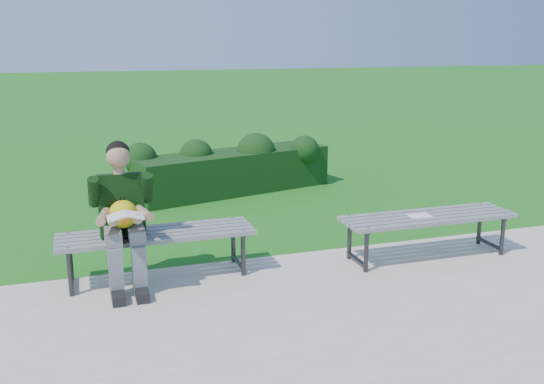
# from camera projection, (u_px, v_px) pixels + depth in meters

# --- Properties ---
(ground) EXTENTS (80.00, 80.00, 0.00)m
(ground) POSITION_uv_depth(u_px,v_px,m) (237.00, 262.00, 6.18)
(ground) COLOR #1F761F
(ground) RESTS_ON ground
(walkway) EXTENTS (30.00, 3.50, 0.02)m
(walkway) POSITION_uv_depth(u_px,v_px,m) (296.00, 339.00, 4.56)
(walkway) COLOR beige
(walkway) RESTS_ON ground
(hedge) EXTENTS (3.15, 1.48, 0.86)m
(hedge) POSITION_uv_depth(u_px,v_px,m) (231.00, 167.00, 8.95)
(hedge) COLOR #183711
(hedge) RESTS_ON ground
(bench_left) EXTENTS (1.80, 0.50, 0.46)m
(bench_left) POSITION_uv_depth(u_px,v_px,m) (157.00, 238.00, 5.62)
(bench_left) COLOR slate
(bench_left) RESTS_ON walkway
(bench_right) EXTENTS (1.80, 0.50, 0.46)m
(bench_right) POSITION_uv_depth(u_px,v_px,m) (428.00, 220.00, 6.17)
(bench_right) COLOR slate
(bench_right) RESTS_ON walkway
(seated_boy) EXTENTS (0.56, 0.76, 1.31)m
(seated_boy) POSITION_uv_depth(u_px,v_px,m) (122.00, 212.00, 5.37)
(seated_boy) COLOR slate
(seated_boy) RESTS_ON walkway
(paper_sheet) EXTENTS (0.23, 0.18, 0.01)m
(paper_sheet) POSITION_uv_depth(u_px,v_px,m) (420.00, 216.00, 6.12)
(paper_sheet) COLOR white
(paper_sheet) RESTS_ON bench_right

